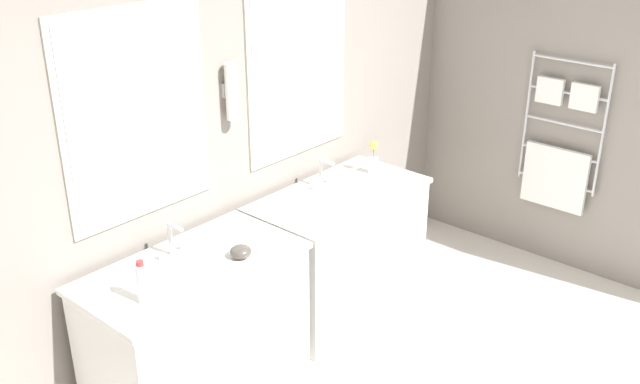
{
  "coord_description": "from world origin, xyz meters",
  "views": [
    {
      "loc": [
        -2.64,
        -0.88,
        2.65
      ],
      "look_at": [
        0.01,
        1.44,
        1.08
      ],
      "focal_mm": 40.0,
      "sensor_mm": 36.0,
      "label": 1
    }
  ],
  "objects": [
    {
      "name": "wall_back",
      "position": [
        -0.0,
        2.08,
        1.31
      ],
      "size": [
        5.67,
        0.15,
        2.6
      ],
      "color": "gray",
      "rests_on": "ground_plane"
    },
    {
      "name": "vanity_right",
      "position": [
        0.51,
        1.66,
        0.42
      ],
      "size": [
        1.17,
        0.69,
        0.83
      ],
      "color": "white",
      "rests_on": "ground_plane"
    },
    {
      "name": "vanity_left",
      "position": [
        -0.68,
        1.66,
        0.42
      ],
      "size": [
        1.17,
        0.69,
        0.83
      ],
      "color": "white",
      "rests_on": "ground_plane"
    },
    {
      "name": "soap_dish",
      "position": [
        0.16,
        1.52,
        0.84
      ],
      "size": [
        0.09,
        0.06,
        0.04
      ],
      "color": "white",
      "rests_on": "vanity_right"
    },
    {
      "name": "toiletry_bottle",
      "position": [
        -1.05,
        1.6,
        0.93
      ],
      "size": [
        0.05,
        0.05,
        0.22
      ],
      "color": "silver",
      "rests_on": "vanity_left"
    },
    {
      "name": "flower_vase",
      "position": [
        0.91,
        1.75,
        0.93
      ],
      "size": [
        0.07,
        0.07,
        0.23
      ],
      "color": "silver",
      "rests_on": "vanity_right"
    },
    {
      "name": "wall_right",
      "position": [
        2.06,
        0.93,
        1.29
      ],
      "size": [
        0.13,
        4.08,
        2.6
      ],
      "color": "gray",
      "rests_on": "ground_plane"
    },
    {
      "name": "amenity_bowl",
      "position": [
        -0.47,
        1.57,
        0.86
      ],
      "size": [
        0.11,
        0.11,
        0.07
      ],
      "color": "#4C4742",
      "rests_on": "vanity_left"
    },
    {
      "name": "faucet_left",
      "position": [
        -0.68,
        1.85,
        0.92
      ],
      "size": [
        0.17,
        0.12,
        0.19
      ],
      "color": "silver",
      "rests_on": "vanity_left"
    },
    {
      "name": "faucet_right",
      "position": [
        0.51,
        1.85,
        0.92
      ],
      "size": [
        0.17,
        0.12,
        0.19
      ],
      "color": "silver",
      "rests_on": "vanity_right"
    }
  ]
}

